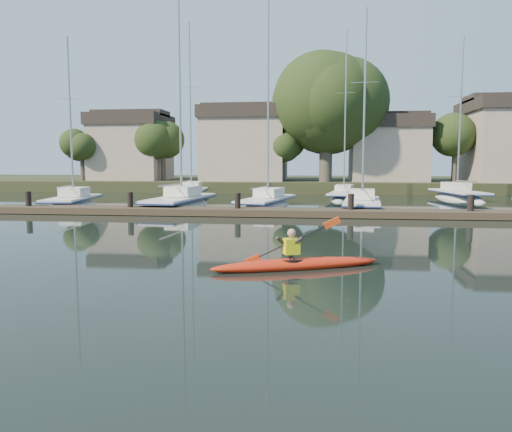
# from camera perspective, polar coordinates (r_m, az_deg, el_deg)

# --- Properties ---
(ground) EXTENTS (160.00, 160.00, 0.00)m
(ground) POSITION_cam_1_polar(r_m,az_deg,el_deg) (12.77, 1.29, -6.77)
(ground) COLOR black
(ground) RESTS_ON ground
(kayak) EXTENTS (4.66, 2.37, 1.53)m
(kayak) POSITION_cam_1_polar(r_m,az_deg,el_deg) (13.52, 4.59, -5.25)
(kayak) COLOR red
(kayak) RESTS_ON ground
(dock) EXTENTS (34.00, 2.00, 1.80)m
(dock) POSITION_cam_1_polar(r_m,az_deg,el_deg) (26.54, 4.29, 0.45)
(dock) COLOR #3F3324
(dock) RESTS_ON ground
(sailboat_0) EXTENTS (3.14, 7.76, 11.97)m
(sailboat_0) POSITION_cam_1_polar(r_m,az_deg,el_deg) (34.24, -20.20, 0.71)
(sailboat_0) COLOR silver
(sailboat_0) RESTS_ON ground
(sailboat_1) EXTENTS (3.23, 9.68, 15.54)m
(sailboat_1) POSITION_cam_1_polar(r_m,az_deg,el_deg) (31.58, -8.65, 0.56)
(sailboat_1) COLOR silver
(sailboat_1) RESTS_ON ground
(sailboat_2) EXTENTS (3.78, 9.10, 14.68)m
(sailboat_2) POSITION_cam_1_polar(r_m,az_deg,el_deg) (31.71, 1.24, 0.70)
(sailboat_2) COLOR silver
(sailboat_2) RESTS_ON ground
(sailboat_3) EXTENTS (2.91, 8.24, 13.02)m
(sailboat_3) POSITION_cam_1_polar(r_m,az_deg,el_deg) (30.39, 12.01, 0.30)
(sailboat_3) COLOR silver
(sailboat_3) RESTS_ON ground
(sailboat_5) EXTENTS (3.13, 9.33, 15.15)m
(sailboat_5) POSITION_cam_1_polar(r_m,az_deg,el_deg) (40.97, -7.42, 1.89)
(sailboat_5) COLOR silver
(sailboat_5) RESTS_ON ground
(sailboat_6) EXTENTS (3.22, 8.99, 14.01)m
(sailboat_6) POSITION_cam_1_polar(r_m,az_deg,el_deg) (39.80, 9.95, 1.76)
(sailboat_6) COLOR silver
(sailboat_6) RESTS_ON ground
(sailboat_7) EXTENTS (3.45, 8.67, 13.60)m
(sailboat_7) POSITION_cam_1_polar(r_m,az_deg,el_deg) (41.57, 22.07, 1.53)
(sailboat_7) COLOR silver
(sailboat_7) RESTS_ON ground
(shore) EXTENTS (90.00, 25.25, 12.75)m
(shore) POSITION_cam_1_polar(r_m,az_deg,el_deg) (52.67, 7.45, 6.57)
(shore) COLOR #243319
(shore) RESTS_ON ground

